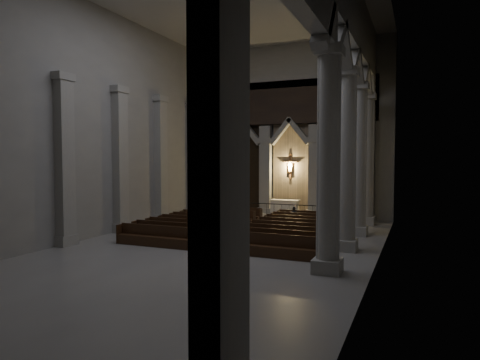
{
  "coord_description": "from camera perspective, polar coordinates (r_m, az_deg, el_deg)",
  "views": [
    {
      "loc": [
        8.48,
        -17.66,
        4.13
      ],
      "look_at": [
        -0.22,
        3.0,
        2.95
      ],
      "focal_mm": 32.0,
      "sensor_mm": 36.0,
      "label": 1
    }
  ],
  "objects": [
    {
      "name": "room",
      "position": [
        19.9,
        -2.85,
        13.05
      ],
      "size": [
        24.0,
        24.1,
        12.0
      ],
      "color": "gray",
      "rests_on": "ground"
    },
    {
      "name": "sanctuary_wall",
      "position": [
        30.51,
        6.67,
        7.66
      ],
      "size": [
        14.0,
        0.77,
        12.0
      ],
      "color": "#98968E",
      "rests_on": "ground"
    },
    {
      "name": "right_arcade",
      "position": [
        19.58,
        14.07,
        13.81
      ],
      "size": [
        1.0,
        24.0,
        12.0
      ],
      "color": "#98968E",
      "rests_on": "ground"
    },
    {
      "name": "left_pilasters",
      "position": [
        26.07,
        -12.93,
        2.45
      ],
      "size": [
        0.6,
        13.0,
        8.03
      ],
      "color": "#98968E",
      "rests_on": "ground"
    },
    {
      "name": "sanctuary_step",
      "position": [
        29.78,
        6.09,
        -4.84
      ],
      "size": [
        8.5,
        2.6,
        0.15
      ],
      "primitive_type": "cube",
      "color": "#98968E",
      "rests_on": "ground"
    },
    {
      "name": "altar",
      "position": [
        30.0,
        5.97,
        -3.63
      ],
      "size": [
        2.05,
        0.82,
        1.04
      ],
      "color": "silver",
      "rests_on": "sanctuary_step"
    },
    {
      "name": "altar_rail",
      "position": [
        28.82,
        5.56,
        -3.84
      ],
      "size": [
        5.37,
        0.09,
        1.06
      ],
      "color": "black",
      "rests_on": "ground"
    },
    {
      "name": "candle_stand_left",
      "position": [
        29.29,
        -1.03,
        -4.31
      ],
      "size": [
        0.25,
        0.25,
        1.46
      ],
      "color": "#B87838",
      "rests_on": "ground"
    },
    {
      "name": "candle_stand_right",
      "position": [
        27.66,
        12.25,
        -4.77
      ],
      "size": [
        0.26,
        0.26,
        1.54
      ],
      "color": "#B87838",
      "rests_on": "ground"
    },
    {
      "name": "pews",
      "position": [
        22.75,
        0.6,
        -6.65
      ],
      "size": [
        9.71,
        8.7,
        0.96
      ],
      "color": "black",
      "rests_on": "ground"
    },
    {
      "name": "worshipper",
      "position": [
        25.56,
        7.22,
        -4.92
      ],
      "size": [
        0.45,
        0.29,
        1.23
      ],
      "primitive_type": "imported",
      "rotation": [
        0.0,
        0.0,
        0.0
      ],
      "color": "black",
      "rests_on": "ground"
    }
  ]
}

